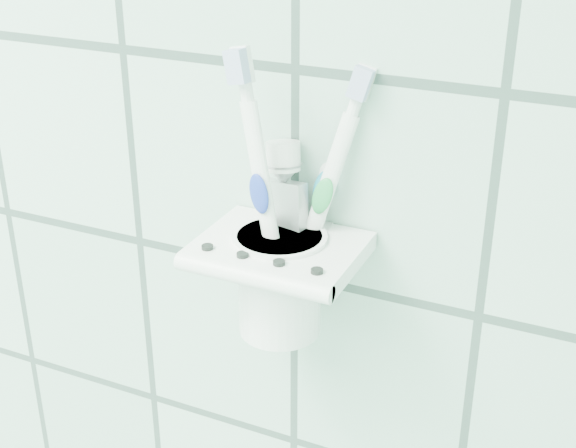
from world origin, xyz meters
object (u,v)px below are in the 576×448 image
(cup, at_px, (280,279))
(toothpaste_tube, at_px, (287,224))
(holder_bracket, at_px, (281,251))
(toothbrush_pink, at_px, (285,198))
(toothbrush_blue, at_px, (295,198))
(toothbrush_orange, at_px, (285,192))

(cup, relative_size, toothpaste_tube, 0.57)
(holder_bracket, height_order, cup, same)
(toothbrush_pink, relative_size, toothbrush_blue, 1.06)
(holder_bracket, bearing_deg, toothpaste_tube, 92.44)
(holder_bracket, relative_size, toothbrush_pink, 0.56)
(cup, height_order, toothbrush_blue, toothbrush_blue)
(toothbrush_pink, distance_m, toothbrush_orange, 0.02)
(cup, relative_size, toothbrush_blue, 0.40)
(toothbrush_pink, distance_m, toothbrush_blue, 0.02)
(toothbrush_pink, bearing_deg, cup, 141.48)
(holder_bracket, xyz_separation_m, toothbrush_blue, (0.01, 0.01, 0.04))
(toothbrush_blue, relative_size, toothpaste_tube, 1.41)
(toothbrush_orange, bearing_deg, toothbrush_pink, -66.52)
(holder_bracket, xyz_separation_m, toothbrush_pink, (0.01, -0.00, 0.05))
(toothbrush_blue, distance_m, toothbrush_orange, 0.01)
(toothbrush_orange, distance_m, toothpaste_tube, 0.03)
(cup, distance_m, toothbrush_orange, 0.07)
(cup, xyz_separation_m, toothpaste_tube, (0.00, 0.01, 0.04))
(holder_bracket, xyz_separation_m, toothpaste_tube, (-0.00, 0.01, 0.02))
(toothbrush_blue, height_order, toothpaste_tube, toothbrush_blue)
(holder_bracket, height_order, toothbrush_pink, toothbrush_pink)
(toothbrush_blue, xyz_separation_m, toothbrush_orange, (-0.01, 0.01, 0.00))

